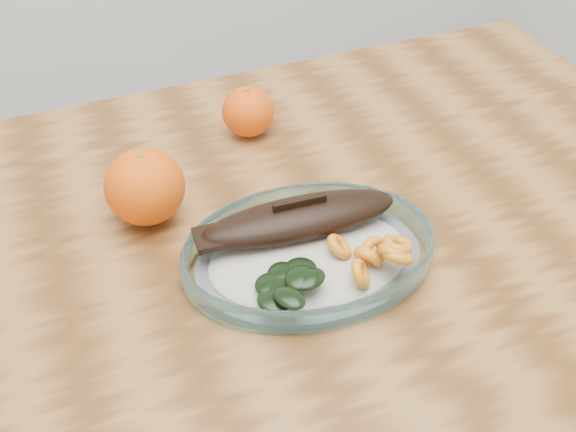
# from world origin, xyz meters

# --- Properties ---
(dining_table) EXTENTS (1.20, 0.80, 0.75)m
(dining_table) POSITION_xyz_m (0.00, 0.00, 0.65)
(dining_table) COLOR #5D3616
(dining_table) RESTS_ON ground
(plated_meal) EXTENTS (0.54, 0.54, 0.08)m
(plated_meal) POSITION_xyz_m (0.05, -0.02, 0.77)
(plated_meal) COLOR white
(plated_meal) RESTS_ON dining_table
(orange_left) EXTENTS (0.09, 0.09, 0.09)m
(orange_left) POSITION_xyz_m (-0.10, 0.12, 0.80)
(orange_left) COLOR #FF3D05
(orange_left) RESTS_ON dining_table
(orange_right) EXTENTS (0.07, 0.07, 0.07)m
(orange_right) POSITION_xyz_m (0.07, 0.24, 0.78)
(orange_right) COLOR #FF3D05
(orange_right) RESTS_ON dining_table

